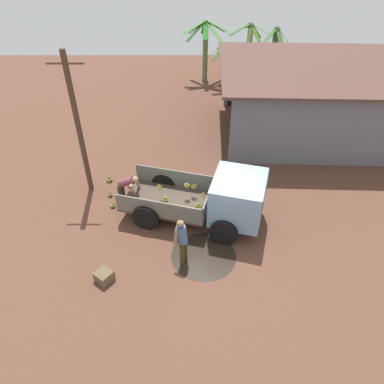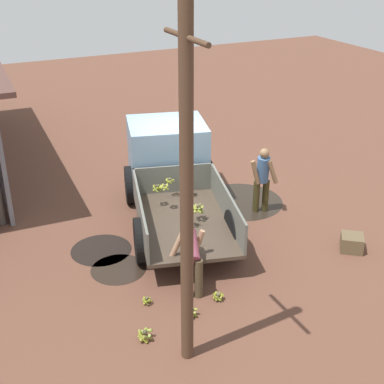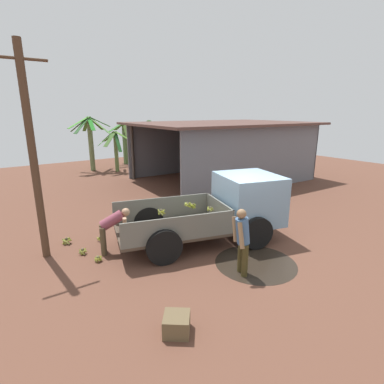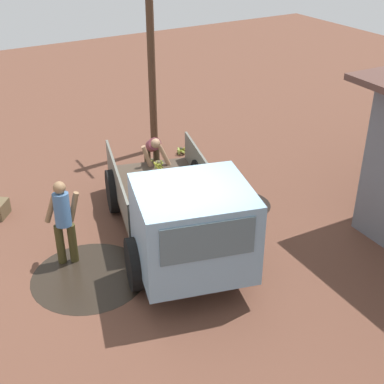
{
  "view_description": "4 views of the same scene",
  "coord_description": "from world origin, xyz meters",
  "px_view_note": "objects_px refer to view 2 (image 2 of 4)",
  "views": [
    {
      "loc": [
        -1.16,
        -9.41,
        9.0
      ],
      "look_at": [
        -1.16,
        0.59,
        1.1
      ],
      "focal_mm": 35.0,
      "sensor_mm": 36.0,
      "label": 1
    },
    {
      "loc": [
        -11.02,
        4.95,
        6.04
      ],
      "look_at": [
        -1.8,
        0.53,
        1.09
      ],
      "focal_mm": 50.0,
      "sensor_mm": 36.0,
      "label": 2
    },
    {
      "loc": [
        -6.09,
        -6.07,
        3.78
      ],
      "look_at": [
        -1.07,
        1.13,
        1.4
      ],
      "focal_mm": 28.0,
      "sensor_mm": 36.0,
      "label": 3
    },
    {
      "loc": [
        6.76,
        -3.6,
        6.0
      ],
      "look_at": [
        -0.68,
        0.77,
        1.21
      ],
      "focal_mm": 50.0,
      "sensor_mm": 36.0,
      "label": 4
    }
  ],
  "objects_px": {
    "utility_pole": "(187,200)",
    "person_foreground_visitor": "(263,177)",
    "banana_bunch_on_ground_0": "(147,300)",
    "banana_bunch_on_ground_3": "(192,312)",
    "cargo_truck": "(170,164)",
    "person_worker_loading": "(191,255)",
    "banana_bunch_on_ground_1": "(218,296)",
    "banana_bunch_on_ground_2": "(145,334)",
    "wooden_crate_0": "(352,243)"
  },
  "relations": [
    {
      "from": "utility_pole",
      "to": "person_foreground_visitor",
      "type": "distance_m",
      "value": 5.49
    },
    {
      "from": "banana_bunch_on_ground_0",
      "to": "banana_bunch_on_ground_3",
      "type": "relative_size",
      "value": 0.79
    },
    {
      "from": "cargo_truck",
      "to": "person_worker_loading",
      "type": "relative_size",
      "value": 4.18
    },
    {
      "from": "cargo_truck",
      "to": "utility_pole",
      "type": "height_order",
      "value": "utility_pole"
    },
    {
      "from": "banana_bunch_on_ground_1",
      "to": "person_foreground_visitor",
      "type": "bearing_deg",
      "value": -44.36
    },
    {
      "from": "cargo_truck",
      "to": "banana_bunch_on_ground_1",
      "type": "relative_size",
      "value": 23.22
    },
    {
      "from": "person_foreground_visitor",
      "to": "cargo_truck",
      "type": "bearing_deg",
      "value": -107.94
    },
    {
      "from": "person_worker_loading",
      "to": "banana_bunch_on_ground_1",
      "type": "xyz_separation_m",
      "value": [
        -0.53,
        -0.31,
        -0.66
      ]
    },
    {
      "from": "utility_pole",
      "to": "banana_bunch_on_ground_2",
      "type": "bearing_deg",
      "value": 37.31
    },
    {
      "from": "wooden_crate_0",
      "to": "person_foreground_visitor",
      "type": "bearing_deg",
      "value": 19.17
    },
    {
      "from": "banana_bunch_on_ground_0",
      "to": "banana_bunch_on_ground_1",
      "type": "relative_size",
      "value": 0.83
    },
    {
      "from": "cargo_truck",
      "to": "wooden_crate_0",
      "type": "relative_size",
      "value": 11.27
    },
    {
      "from": "banana_bunch_on_ground_1",
      "to": "wooden_crate_0",
      "type": "height_order",
      "value": "wooden_crate_0"
    },
    {
      "from": "banana_bunch_on_ground_0",
      "to": "wooden_crate_0",
      "type": "bearing_deg",
      "value": -91.83
    },
    {
      "from": "banana_bunch_on_ground_3",
      "to": "wooden_crate_0",
      "type": "bearing_deg",
      "value": -82.55
    },
    {
      "from": "banana_bunch_on_ground_1",
      "to": "wooden_crate_0",
      "type": "relative_size",
      "value": 0.49
    },
    {
      "from": "utility_pole",
      "to": "banana_bunch_on_ground_0",
      "type": "xyz_separation_m",
      "value": [
        1.49,
        0.11,
        -2.67
      ]
    },
    {
      "from": "person_worker_loading",
      "to": "wooden_crate_0",
      "type": "bearing_deg",
      "value": -76.43
    },
    {
      "from": "person_foreground_visitor",
      "to": "person_worker_loading",
      "type": "distance_m",
      "value": 3.54
    },
    {
      "from": "banana_bunch_on_ground_2",
      "to": "wooden_crate_0",
      "type": "bearing_deg",
      "value": -81.7
    },
    {
      "from": "banana_bunch_on_ground_2",
      "to": "wooden_crate_0",
      "type": "relative_size",
      "value": 0.61
    },
    {
      "from": "wooden_crate_0",
      "to": "banana_bunch_on_ground_3",
      "type": "bearing_deg",
      "value": 97.45
    },
    {
      "from": "banana_bunch_on_ground_3",
      "to": "cargo_truck",
      "type": "bearing_deg",
      "value": -18.79
    },
    {
      "from": "banana_bunch_on_ground_1",
      "to": "wooden_crate_0",
      "type": "bearing_deg",
      "value": -84.86
    },
    {
      "from": "banana_bunch_on_ground_3",
      "to": "banana_bunch_on_ground_2",
      "type": "bearing_deg",
      "value": 101.8
    },
    {
      "from": "person_worker_loading",
      "to": "banana_bunch_on_ground_3",
      "type": "height_order",
      "value": "person_worker_loading"
    },
    {
      "from": "person_foreground_visitor",
      "to": "person_worker_loading",
      "type": "relative_size",
      "value": 1.33
    },
    {
      "from": "person_foreground_visitor",
      "to": "banana_bunch_on_ground_1",
      "type": "bearing_deg",
      "value": -24.64
    },
    {
      "from": "banana_bunch_on_ground_1",
      "to": "utility_pole",
      "type": "bearing_deg",
      "value": 133.2
    },
    {
      "from": "wooden_crate_0",
      "to": "banana_bunch_on_ground_0",
      "type": "bearing_deg",
      "value": 88.17
    },
    {
      "from": "wooden_crate_0",
      "to": "banana_bunch_on_ground_2",
      "type": "bearing_deg",
      "value": 98.3
    },
    {
      "from": "utility_pole",
      "to": "banana_bunch_on_ground_3",
      "type": "relative_size",
      "value": 23.15
    },
    {
      "from": "person_foreground_visitor",
      "to": "banana_bunch_on_ground_0",
      "type": "bearing_deg",
      "value": -40.48
    },
    {
      "from": "utility_pole",
      "to": "banana_bunch_on_ground_1",
      "type": "xyz_separation_m",
      "value": [
        1.05,
        -1.11,
        -2.67
      ]
    },
    {
      "from": "person_foreground_visitor",
      "to": "utility_pole",
      "type": "bearing_deg",
      "value": -25.37
    },
    {
      "from": "banana_bunch_on_ground_0",
      "to": "utility_pole",
      "type": "bearing_deg",
      "value": -175.89
    },
    {
      "from": "person_worker_loading",
      "to": "banana_bunch_on_ground_3",
      "type": "distance_m",
      "value": 1.04
    },
    {
      "from": "utility_pole",
      "to": "person_foreground_visitor",
      "type": "height_order",
      "value": "utility_pole"
    },
    {
      "from": "banana_bunch_on_ground_0",
      "to": "banana_bunch_on_ground_1",
      "type": "distance_m",
      "value": 1.3
    },
    {
      "from": "utility_pole",
      "to": "banana_bunch_on_ground_3",
      "type": "bearing_deg",
      "value": -29.9
    },
    {
      "from": "utility_pole",
      "to": "cargo_truck",
      "type": "bearing_deg",
      "value": -20.75
    },
    {
      "from": "utility_pole",
      "to": "banana_bunch_on_ground_3",
      "type": "distance_m",
      "value": 2.82
    },
    {
      "from": "banana_bunch_on_ground_0",
      "to": "wooden_crate_0",
      "type": "distance_m",
      "value": 4.58
    },
    {
      "from": "banana_bunch_on_ground_0",
      "to": "wooden_crate_0",
      "type": "xyz_separation_m",
      "value": [
        -0.15,
        -4.57,
        0.08
      ]
    },
    {
      "from": "cargo_truck",
      "to": "utility_pole",
      "type": "bearing_deg",
      "value": 174.46
    },
    {
      "from": "cargo_truck",
      "to": "banana_bunch_on_ground_2",
      "type": "xyz_separation_m",
      "value": [
        -4.39,
        2.38,
        -0.93
      ]
    },
    {
      "from": "banana_bunch_on_ground_2",
      "to": "cargo_truck",
      "type": "bearing_deg",
      "value": -28.45
    },
    {
      "from": "banana_bunch_on_ground_2",
      "to": "banana_bunch_on_ground_3",
      "type": "relative_size",
      "value": 1.2
    },
    {
      "from": "banana_bunch_on_ground_0",
      "to": "banana_bunch_on_ground_2",
      "type": "xyz_separation_m",
      "value": [
        -0.87,
        0.37,
        0.02
      ]
    },
    {
      "from": "cargo_truck",
      "to": "person_worker_loading",
      "type": "height_order",
      "value": "cargo_truck"
    }
  ]
}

